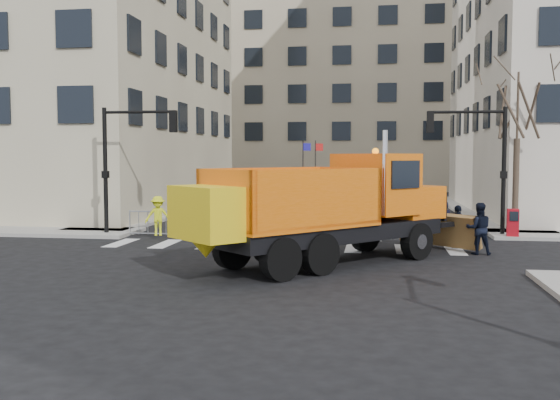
# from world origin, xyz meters

# --- Properties ---
(ground) EXTENTS (120.00, 120.00, 0.00)m
(ground) POSITION_xyz_m (0.00, 0.00, 0.00)
(ground) COLOR black
(ground) RESTS_ON ground
(sidewalk_back) EXTENTS (64.00, 5.00, 0.15)m
(sidewalk_back) POSITION_xyz_m (0.00, 8.50, 0.07)
(sidewalk_back) COLOR gray
(sidewalk_back) RESTS_ON ground
(building_left) EXTENTS (24.00, 22.00, 26.00)m
(building_left) POSITION_xyz_m (-20.00, 20.00, 13.00)
(building_left) COLOR tan
(building_left) RESTS_ON ground
(building_far) EXTENTS (30.00, 18.00, 24.00)m
(building_far) POSITION_xyz_m (0.00, 52.00, 12.00)
(building_far) COLOR tan
(building_far) RESTS_ON ground
(traffic_light_left) EXTENTS (0.18, 0.18, 5.40)m
(traffic_light_left) POSITION_xyz_m (-8.00, 7.50, 2.70)
(traffic_light_left) COLOR black
(traffic_light_left) RESTS_ON ground
(traffic_light_right) EXTENTS (0.18, 0.18, 5.40)m
(traffic_light_right) POSITION_xyz_m (8.50, 9.50, 2.70)
(traffic_light_right) COLOR black
(traffic_light_right) RESTS_ON ground
(crowd_barriers) EXTENTS (12.60, 0.60, 1.10)m
(crowd_barriers) POSITION_xyz_m (-0.75, 7.60, 0.55)
(crowd_barriers) COLOR #9EA0A5
(crowd_barriers) RESTS_ON ground
(street_tree) EXTENTS (3.00, 3.00, 7.50)m
(street_tree) POSITION_xyz_m (9.20, 10.50, 3.75)
(street_tree) COLOR #382B21
(street_tree) RESTS_ON ground
(plow_truck) EXTENTS (9.36, 9.82, 4.16)m
(plow_truck) POSITION_xyz_m (1.67, 1.76, 1.85)
(plow_truck) COLOR black
(plow_truck) RESTS_ON ground
(cop_a) EXTENTS (0.64, 0.44, 1.69)m
(cop_a) POSITION_xyz_m (5.82, 6.71, 0.85)
(cop_a) COLOR black
(cop_a) RESTS_ON ground
(cop_b) EXTENTS (0.88, 0.69, 1.78)m
(cop_b) POSITION_xyz_m (6.78, 4.65, 0.89)
(cop_b) COLOR black
(cop_b) RESTS_ON ground
(cop_c) EXTENTS (0.83, 0.99, 1.58)m
(cop_c) POSITION_xyz_m (6.27, 6.07, 0.79)
(cop_c) COLOR black
(cop_c) RESTS_ON ground
(worker) EXTENTS (1.17, 0.89, 1.61)m
(worker) POSITION_xyz_m (-5.46, 6.80, 0.95)
(worker) COLOR yellow
(worker) RESTS_ON sidewalk_back
(newspaper_box) EXTENTS (0.49, 0.45, 1.10)m
(newspaper_box) POSITION_xyz_m (8.75, 8.76, 0.70)
(newspaper_box) COLOR #AC0D18
(newspaper_box) RESTS_ON sidewalk_back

